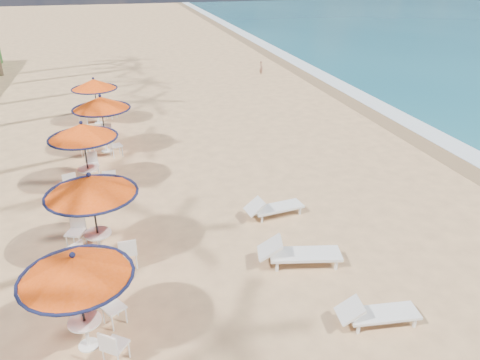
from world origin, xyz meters
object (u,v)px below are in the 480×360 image
at_px(station_0, 80,276).
at_px(station_4, 95,89).
at_px(lounger_mid, 297,253).
at_px(lounger_far, 272,207).
at_px(station_2, 84,139).
at_px(station_1, 91,197).
at_px(lounger_near, 375,313).
at_px(station_3, 101,110).

xyz_separation_m(station_0, station_4, (0.02, 14.62, -0.12)).
distance_m(lounger_mid, lounger_far, 2.50).
height_order(station_2, lounger_far, station_2).
distance_m(station_1, lounger_near, 7.11).
xyz_separation_m(station_4, lounger_mid, (4.93, -13.09, -1.24)).
height_order(station_1, station_2, station_1).
relative_size(station_1, lounger_near, 1.32).
xyz_separation_m(station_1, station_3, (0.22, 7.54, -0.03)).
bearing_deg(station_2, station_1, -85.77).
xyz_separation_m(station_2, lounger_near, (5.97, -8.41, -1.42)).
bearing_deg(station_0, station_2, 91.49).
bearing_deg(lounger_far, station_3, 117.85).
distance_m(station_4, lounger_mid, 14.04).
height_order(station_0, station_1, station_1).
bearing_deg(lounger_far, lounger_near, -90.49).
relative_size(station_3, station_4, 1.08).
relative_size(station_4, lounger_near, 1.20).
xyz_separation_m(lounger_mid, lounger_far, (0.19, 2.50, -0.05)).
xyz_separation_m(station_0, station_1, (0.13, 3.18, 0.04)).
bearing_deg(lounger_far, station_2, 139.08).
bearing_deg(station_1, lounger_near, -35.78).
distance_m(station_0, lounger_near, 6.01).
bearing_deg(lounger_mid, station_2, 143.09).
xyz_separation_m(lounger_near, lounger_mid, (-0.82, 2.43, 0.06)).
relative_size(station_2, station_3, 1.00).
bearing_deg(station_3, station_1, -91.65).
bearing_deg(lounger_far, station_0, -149.74).
distance_m(station_1, lounger_far, 5.29).
relative_size(station_1, lounger_mid, 1.09).
xyz_separation_m(station_0, station_2, (-0.19, 7.51, 0.01)).
relative_size(station_1, station_3, 1.02).
height_order(station_1, lounger_mid, station_1).
distance_m(station_0, station_3, 10.72).
distance_m(station_3, lounger_far, 8.35).
relative_size(station_0, station_3, 0.95).
bearing_deg(station_0, lounger_far, 38.07).
relative_size(station_0, lounger_far, 1.20).
xyz_separation_m(station_1, station_2, (-0.32, 4.33, -0.03)).
bearing_deg(station_2, station_3, 80.48).
relative_size(station_3, lounger_near, 1.30).
distance_m(station_4, lounger_far, 11.83).
bearing_deg(station_0, lounger_mid, 17.20).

